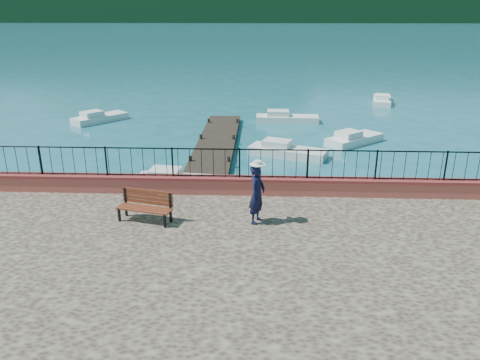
# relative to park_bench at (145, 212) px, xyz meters

# --- Properties ---
(ground) EXTENTS (2000.00, 2000.00, 0.00)m
(ground) POSITION_rel_park_bench_xyz_m (2.91, -1.43, -1.47)
(ground) COLOR #19596B
(ground) RESTS_ON ground
(parapet) EXTENTS (28.00, 0.46, 0.58)m
(parapet) POSITION_rel_park_bench_xyz_m (2.91, 2.27, 0.02)
(parapet) COLOR #A83C43
(parapet) RESTS_ON promenade
(railing) EXTENTS (27.00, 0.05, 0.95)m
(railing) POSITION_rel_park_bench_xyz_m (2.91, 2.27, 0.78)
(railing) COLOR black
(railing) RESTS_ON parapet
(dock) EXTENTS (2.00, 16.00, 0.30)m
(dock) POSITION_rel_park_bench_xyz_m (0.91, 10.57, -1.32)
(dock) COLOR #2D231C
(dock) RESTS_ON ground
(far_forest) EXTENTS (900.00, 60.00, 18.00)m
(far_forest) POSITION_rel_park_bench_xyz_m (2.91, 298.57, 7.53)
(far_forest) COLOR black
(far_forest) RESTS_ON ground
(companion_hill) EXTENTS (448.00, 384.00, 180.00)m
(companion_hill) POSITION_rel_park_bench_xyz_m (222.91, 558.57, -1.47)
(companion_hill) COLOR #142D23
(companion_hill) RESTS_ON ground
(park_bench) EXTENTS (1.68, 0.91, 0.89)m
(park_bench) POSITION_rel_park_bench_xyz_m (0.00, 0.00, 0.00)
(park_bench) COLOR black
(park_bench) RESTS_ON promenade
(person) EXTENTS (0.62, 0.74, 1.73)m
(person) POSITION_rel_park_bench_xyz_m (3.21, 0.07, 0.59)
(person) COLOR black
(person) RESTS_ON promenade
(hat) EXTENTS (0.44, 0.44, 0.12)m
(hat) POSITION_rel_park_bench_xyz_m (3.21, 0.07, 1.52)
(hat) COLOR white
(hat) RESTS_ON person
(boat_0) EXTENTS (3.65, 1.70, 0.80)m
(boat_0) POSITION_rel_park_bench_xyz_m (-0.13, 5.88, -1.07)
(boat_0) COLOR silver
(boat_0) RESTS_ON ground
(boat_1) EXTENTS (4.10, 2.59, 0.80)m
(boat_1) POSITION_rel_park_bench_xyz_m (4.67, 10.53, -1.07)
(boat_1) COLOR silver
(boat_1) RESTS_ON ground
(boat_2) EXTENTS (3.51, 3.25, 0.80)m
(boat_2) POSITION_rel_park_bench_xyz_m (8.47, 13.10, -1.07)
(boat_2) COLOR white
(boat_2) RESTS_ON ground
(boat_3) EXTENTS (3.33, 3.62, 0.80)m
(boat_3) POSITION_rel_park_bench_xyz_m (-7.35, 17.80, -1.07)
(boat_3) COLOR silver
(boat_3) RESTS_ON ground
(boat_4) EXTENTS (4.09, 1.41, 0.80)m
(boat_4) POSITION_rel_park_bench_xyz_m (5.02, 18.17, -1.07)
(boat_4) COLOR silver
(boat_4) RESTS_ON ground
(boat_5) EXTENTS (2.17, 4.16, 0.80)m
(boat_5) POSITION_rel_park_bench_xyz_m (12.85, 25.20, -1.07)
(boat_5) COLOR white
(boat_5) RESTS_ON ground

